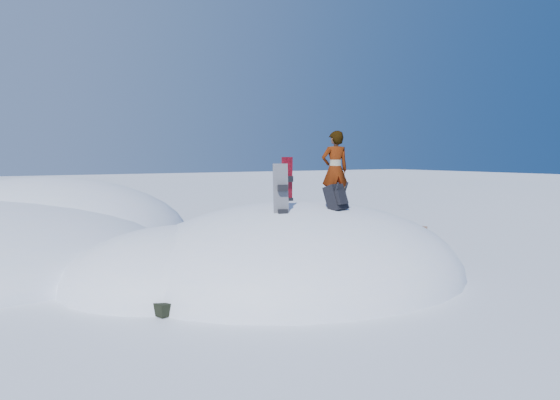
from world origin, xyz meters
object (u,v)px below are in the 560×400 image
snowboard_red (287,193)px  snowboard_dark (281,203)px  person (335,170)px  backpack (337,198)px

snowboard_red → snowboard_dark: (-0.89, -1.20, -0.08)m
person → backpack: bearing=66.9°
backpack → person: size_ratio=0.33×
snowboard_red → person: bearing=3.2°
snowboard_red → person: person is taller
snowboard_red → snowboard_dark: bearing=-136.0°
snowboard_red → person: 1.57m
backpack → person: bearing=38.8°
snowboard_red → backpack: bearing=-90.3°
snowboard_red → snowboard_dark: snowboard_red is taller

